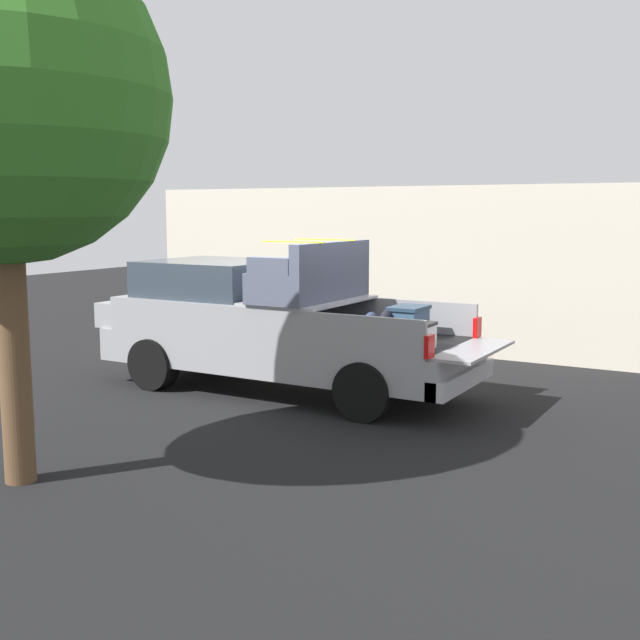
% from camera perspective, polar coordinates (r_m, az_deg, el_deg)
% --- Properties ---
extents(ground_plane, '(40.00, 40.00, 0.00)m').
position_cam_1_polar(ground_plane, '(11.61, -2.58, -5.17)').
color(ground_plane, black).
extents(pickup_truck, '(6.05, 2.06, 2.23)m').
position_cam_1_polar(pickup_truck, '(11.62, -4.10, -0.34)').
color(pickup_truck, gray).
rests_on(pickup_truck, ground_plane).
extents(building_facade, '(10.26, 0.36, 3.08)m').
position_cam_1_polar(building_facade, '(15.20, 4.19, 3.85)').
color(building_facade, beige).
rests_on(building_facade, ground_plane).
extents(tree_background, '(3.16, 3.16, 5.29)m').
position_cam_1_polar(tree_background, '(8.05, -22.32, 14.86)').
color(tree_background, brown).
rests_on(tree_background, ground_plane).
extents(trash_can, '(0.60, 0.60, 0.98)m').
position_cam_1_polar(trash_can, '(15.99, -7.83, 0.23)').
color(trash_can, '#3F4C66').
rests_on(trash_can, ground_plane).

